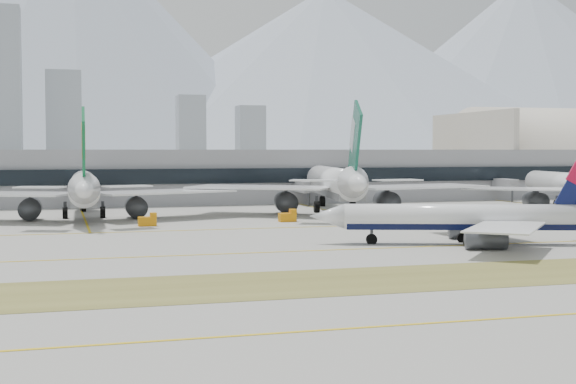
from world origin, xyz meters
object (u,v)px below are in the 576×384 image
object	(u,v)px
widebody_eva	(84,190)
widebody_china_air	(573,186)
terminal	(164,176)
taxiing_airliner	(471,219)
widebody_cathay	(336,184)

from	to	relation	value
widebody_eva	widebody_china_air	bearing A→B (deg)	-91.11
widebody_china_air	terminal	distance (m)	111.63
taxiing_airliner	terminal	world-z (taller)	taxiing_airliner
widebody_cathay	widebody_china_air	world-z (taller)	widebody_cathay
terminal	taxiing_airliner	bearing A→B (deg)	-74.39
taxiing_airliner	terminal	xyz separation A→B (m)	(-33.20, 118.82, 3.44)
taxiing_airliner	widebody_cathay	distance (m)	66.29
taxiing_airliner	widebody_cathay	size ratio (longest dim) A/B	0.69
widebody_cathay	taxiing_airliner	bearing A→B (deg)	-170.35
taxiing_airliner	widebody_eva	bearing A→B (deg)	-31.00
taxiing_airliner	widebody_eva	distance (m)	87.31
widebody_cathay	widebody_china_air	distance (m)	61.46
terminal	widebody_cathay	bearing A→B (deg)	-57.18
taxiing_airliner	terminal	distance (m)	123.42
widebody_china_air	terminal	world-z (taller)	widebody_china_air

